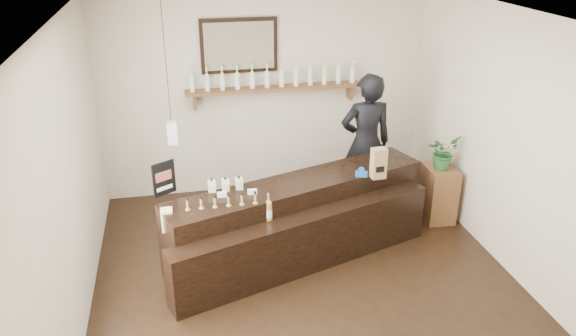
# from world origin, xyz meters

# --- Properties ---
(ground) EXTENTS (5.00, 5.00, 0.00)m
(ground) POSITION_xyz_m (0.00, 0.00, 0.00)
(ground) COLOR black
(ground) RESTS_ON ground
(room_shell) EXTENTS (5.00, 5.00, 5.00)m
(room_shell) POSITION_xyz_m (0.00, 0.00, 1.70)
(room_shell) COLOR beige
(room_shell) RESTS_ON ground
(back_wall_decor) EXTENTS (2.66, 0.96, 1.69)m
(back_wall_decor) POSITION_xyz_m (-0.15, 2.37, 1.76)
(back_wall_decor) COLOR brown
(back_wall_decor) RESTS_ON ground
(counter) EXTENTS (3.18, 1.83, 1.04)m
(counter) POSITION_xyz_m (0.05, 0.58, 0.42)
(counter) COLOR black
(counter) RESTS_ON ground
(promo_sign) EXTENTS (0.24, 0.16, 0.38)m
(promo_sign) POSITION_xyz_m (-1.42, 0.68, 1.07)
(promo_sign) COLOR black
(promo_sign) RESTS_ON counter
(paper_bag) EXTENTS (0.17, 0.13, 0.36)m
(paper_bag) POSITION_xyz_m (0.97, 0.62, 1.06)
(paper_bag) COLOR olive
(paper_bag) RESTS_ON counter
(tape_dispenser) EXTENTS (0.15, 0.09, 0.11)m
(tape_dispenser) POSITION_xyz_m (0.80, 0.68, 0.93)
(tape_dispenser) COLOR #175BA1
(tape_dispenser) RESTS_ON counter
(side_cabinet) EXTENTS (0.38, 0.51, 0.72)m
(side_cabinet) POSITION_xyz_m (2.00, 1.07, 0.36)
(side_cabinet) COLOR brown
(side_cabinet) RESTS_ON ground
(potted_plant) EXTENTS (0.50, 0.48, 0.43)m
(potted_plant) POSITION_xyz_m (2.00, 1.07, 0.94)
(potted_plant) COLOR #28652C
(potted_plant) RESTS_ON side_cabinet
(shopkeeper) EXTENTS (0.78, 0.52, 2.11)m
(shopkeeper) POSITION_xyz_m (1.15, 1.55, 1.05)
(shopkeeper) COLOR black
(shopkeeper) RESTS_ON ground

